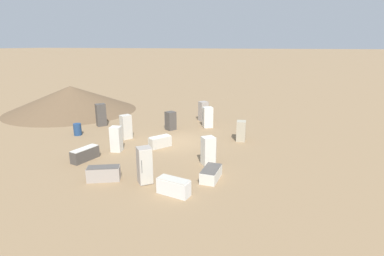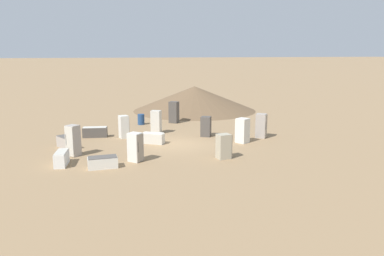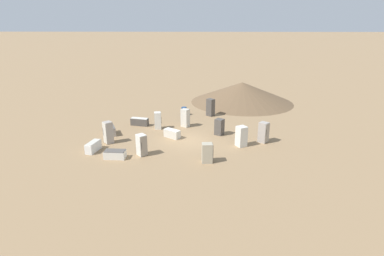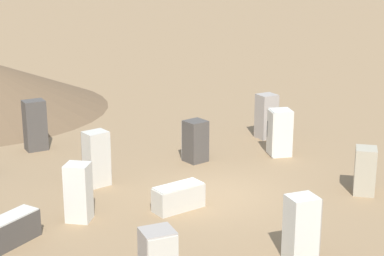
{
  "view_description": "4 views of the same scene",
  "coord_description": "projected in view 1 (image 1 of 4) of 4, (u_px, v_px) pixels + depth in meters",
  "views": [
    {
      "loc": [
        7.47,
        -19.06,
        6.74
      ],
      "look_at": [
        0.97,
        0.26,
        1.04
      ],
      "focal_mm": 28.0,
      "sensor_mm": 36.0,
      "label": 1
    },
    {
      "loc": [
        23.9,
        -6.79,
        6.11
      ],
      "look_at": [
        -0.18,
        1.17,
        1.03
      ],
      "focal_mm": 35.0,
      "sensor_mm": 36.0,
      "label": 2
    },
    {
      "loc": [
        24.24,
        1.6,
        9.49
      ],
      "look_at": [
        -0.91,
        0.31,
        0.87
      ],
      "focal_mm": 28.0,
      "sensor_mm": 36.0,
      "label": 3
    },
    {
      "loc": [
        5.52,
        -17.67,
        7.46
      ],
      "look_at": [
        -1.37,
        1.45,
        1.62
      ],
      "focal_mm": 60.0,
      "sensor_mm": 36.0,
      "label": 4
    }
  ],
  "objects": [
    {
      "name": "discarded_fridge_8",
      "position": [
        208.0,
        117.0,
        25.08
      ],
      "size": [
        1.03,
        1.02,
        1.71
      ],
      "rotation": [
        0.0,
        0.0,
        2.1
      ],
      "color": "silver",
      "rests_on": "ground_plane"
    },
    {
      "name": "discarded_fridge_0",
      "position": [
        160.0,
        142.0,
        20.3
      ],
      "size": [
        1.36,
        1.59,
        0.75
      ],
      "rotation": [
        0.0,
        0.0,
        5.68
      ],
      "color": "beige",
      "rests_on": "ground_plane"
    },
    {
      "name": "discarded_fridge_4",
      "position": [
        101.0,
        115.0,
        25.49
      ],
      "size": [
        1.0,
        1.01,
        1.9
      ],
      "rotation": [
        0.0,
        0.0,
        0.86
      ],
      "color": "#4C4742",
      "rests_on": "ground_plane"
    },
    {
      "name": "discarded_fridge_2",
      "position": [
        241.0,
        131.0,
        21.56
      ],
      "size": [
        0.72,
        0.86,
        1.47
      ],
      "rotation": [
        0.0,
        0.0,
        0.12
      ],
      "color": "#B2A88E",
      "rests_on": "ground_plane"
    },
    {
      "name": "discarded_fridge_13",
      "position": [
        174.0,
        187.0,
        13.85
      ],
      "size": [
        1.64,
        0.85,
        0.78
      ],
      "rotation": [
        0.0,
        0.0,
        4.53
      ],
      "color": "white",
      "rests_on": "ground_plane"
    },
    {
      "name": "discarded_fridge_10",
      "position": [
        145.0,
        165.0,
        14.87
      ],
      "size": [
        0.93,
        0.93,
        1.88
      ],
      "rotation": [
        0.0,
        0.0,
        3.89
      ],
      "color": "#A89E93",
      "rests_on": "ground_plane"
    },
    {
      "name": "discarded_fridge_7",
      "position": [
        211.0,
        174.0,
        15.43
      ],
      "size": [
        0.82,
        1.59,
        0.62
      ],
      "rotation": [
        0.0,
        0.0,
        6.27
      ],
      "color": "silver",
      "rests_on": "ground_plane"
    },
    {
      "name": "discarded_fridge_9",
      "position": [
        126.0,
        127.0,
        22.01
      ],
      "size": [
        0.91,
        0.93,
        1.78
      ],
      "rotation": [
        0.0,
        0.0,
        1.01
      ],
      "color": "beige",
      "rests_on": "ground_plane"
    },
    {
      "name": "discarded_fridge_5",
      "position": [
        116.0,
        139.0,
        19.4
      ],
      "size": [
        0.75,
        0.75,
        1.66
      ],
      "rotation": [
        0.0,
        0.0,
        0.17
      ],
      "color": "silver",
      "rests_on": "ground_plane"
    },
    {
      "name": "rusty_barrel",
      "position": [
        78.0,
        129.0,
        22.95
      ],
      "size": [
        0.58,
        0.58,
        0.91
      ],
      "color": "navy",
      "rests_on": "ground_plane"
    },
    {
      "name": "ground_plane",
      "position": [
        178.0,
        142.0,
        21.51
      ],
      "size": [
        1000.0,
        1000.0,
        0.0
      ],
      "primitive_type": "plane",
      "color": "#937551"
    },
    {
      "name": "discarded_fridge_1",
      "position": [
        203.0,
        111.0,
        27.18
      ],
      "size": [
        0.97,
        0.98,
        1.77
      ],
      "rotation": [
        0.0,
        0.0,
        5.57
      ],
      "color": "#A89E93",
      "rests_on": "ground_plane"
    },
    {
      "name": "discarded_fridge_12",
      "position": [
        170.0,
        121.0,
        24.38
      ],
      "size": [
        0.97,
        0.97,
        1.49
      ],
      "rotation": [
        0.0,
        0.0,
        1.01
      ],
      "color": "#4C4742",
      "rests_on": "ground_plane"
    },
    {
      "name": "discarded_fridge_6",
      "position": [
        104.0,
        174.0,
        15.29
      ],
      "size": [
        1.74,
        1.24,
        0.76
      ],
      "rotation": [
        0.0,
        0.0,
        5.15
      ],
      "color": "#A89E93",
      "rests_on": "ground_plane"
    },
    {
      "name": "discarded_fridge_3",
      "position": [
        208.0,
        151.0,
        17.25
      ],
      "size": [
        0.95,
        0.94,
        1.66
      ],
      "rotation": [
        0.0,
        0.0,
        5.43
      ],
      "color": "silver",
      "rests_on": "ground_plane"
    },
    {
      "name": "discarded_fridge_11",
      "position": [
        85.0,
        154.0,
        17.97
      ],
      "size": [
        0.91,
        1.84,
        0.77
      ],
      "rotation": [
        0.0,
        0.0,
        6.08
      ],
      "color": "#4C4742",
      "rests_on": "ground_plane"
    },
    {
      "name": "dirt_mound",
      "position": [
        71.0,
        99.0,
        31.13
      ],
      "size": [
        13.19,
        13.19,
        2.61
      ],
      "color": "brown",
      "rests_on": "ground_plane"
    }
  ]
}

